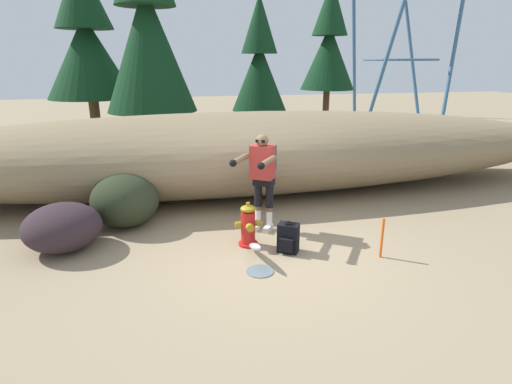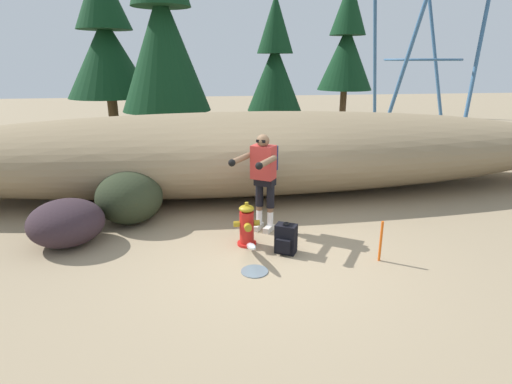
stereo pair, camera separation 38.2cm
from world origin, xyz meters
The scene contains 13 objects.
ground_plane centered at (0.00, 0.00, -0.02)m, with size 56.00×56.00×0.04m, color #998466.
dirt_embankment centered at (0.00, 3.16, 0.85)m, with size 15.68×3.20×1.69m, color #897556.
fire_hydrant centered at (-0.30, 0.39, 0.31)m, with size 0.40×0.35×0.69m.
hydrant_water_jet centered at (-0.30, -0.18, 0.17)m, with size 0.37×0.91×0.40m.
utility_worker centered at (0.04, 0.91, 1.03)m, with size 0.86×1.02×1.62m.
spare_backpack centered at (0.24, 0.04, 0.22)m, with size 0.36×0.36×0.47m.
boulder_large centered at (-3.03, 0.82, 0.35)m, with size 1.10×1.13×0.71m, color #31242A.
boulder_mid centered at (-2.20, 1.62, 0.46)m, with size 1.17×1.14×0.91m, color #29311E.
pine_tree_far_left centered at (-3.91, 9.92, 3.31)m, with size 2.85×2.85×5.91m.
pine_tree_left centered at (-1.83, 7.27, 3.65)m, with size 2.57×2.57×6.97m.
pine_tree_center centered at (1.71, 8.88, 2.61)m, with size 1.87×1.87×4.82m.
pine_tree_right centered at (4.54, 9.83, 3.24)m, with size 2.01×2.01×5.50m.
survey_stake centered at (1.50, -0.40, 0.30)m, with size 0.04×0.04×0.60m, color #E55914.
Camera 1 is at (-1.36, -5.27, 2.71)m, focal length 28.73 mm.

